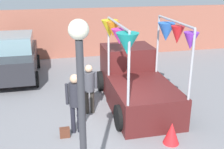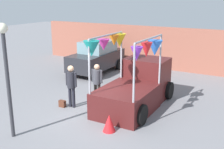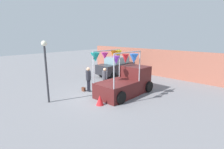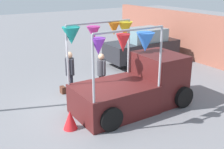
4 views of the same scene
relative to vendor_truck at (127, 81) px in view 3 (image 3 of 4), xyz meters
name	(u,v)px [view 3 (image 3 of 4)]	position (x,y,z in m)	size (l,w,h in m)	color
ground_plane	(101,95)	(-0.98, -1.49, -0.90)	(60.00, 60.00, 0.00)	slate
vendor_truck	(127,81)	(0.00, 0.00, 0.00)	(2.49, 4.18, 3.01)	#4C1919
parked_car	(116,66)	(-4.25, 3.59, 0.05)	(1.88, 4.00, 1.88)	#26262B
person_customer	(88,77)	(-2.19, -1.58, 0.17)	(0.53, 0.34, 1.76)	black
person_vendor	(105,77)	(-1.65, -0.49, 0.10)	(0.53, 0.34, 1.65)	#2D2823
handbag	(84,89)	(-2.54, -1.78, -0.76)	(0.28, 0.16, 0.28)	#592D1E
street_lamp	(46,63)	(-2.33, -4.55, 1.52)	(0.32, 0.32, 3.67)	#333338
brick_boundary_wall	(160,63)	(-0.98, 6.37, 0.40)	(18.00, 0.36, 2.60)	#9E5947
folded_kite_bundle_crimson	(100,100)	(0.23, -2.70, -0.60)	(0.44, 0.44, 0.60)	red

